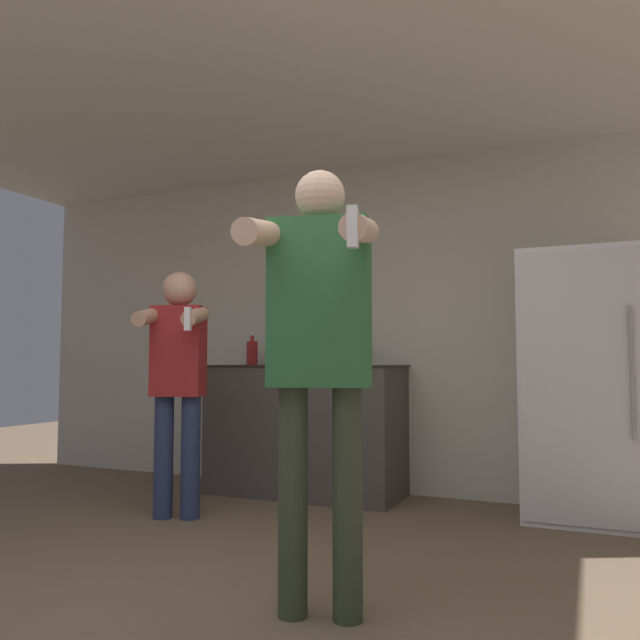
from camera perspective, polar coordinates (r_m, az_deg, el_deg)
wall_back at (r=4.83m, az=7.78°, el=-0.47°), size 7.00×0.06×2.55m
ceiling_slab at (r=3.78m, az=1.03°, el=20.94°), size 7.00×3.42×0.05m
refrigerator at (r=4.31m, az=23.13°, el=-5.46°), size 0.77×0.64×1.70m
counter at (r=4.78m, az=-1.35°, el=-9.95°), size 1.47×0.64×0.97m
bottle_amber_bourbon at (r=4.84m, az=-2.26°, el=-2.80°), size 0.06×0.06×0.29m
bottle_brown_liquor at (r=5.02m, az=-6.23°, el=-2.96°), size 0.09×0.09×0.26m
bottle_dark_rum at (r=4.89m, az=-3.44°, el=-3.04°), size 0.06×0.06×0.26m
bottle_tall_gin at (r=4.67m, az=2.63°, el=-2.59°), size 0.06×0.06×0.30m
person_woman_foreground at (r=2.46m, az=-0.07°, el=-1.69°), size 0.56×0.60×1.76m
person_man_side at (r=4.12m, az=-12.87°, el=-4.55°), size 0.48×0.51×1.58m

